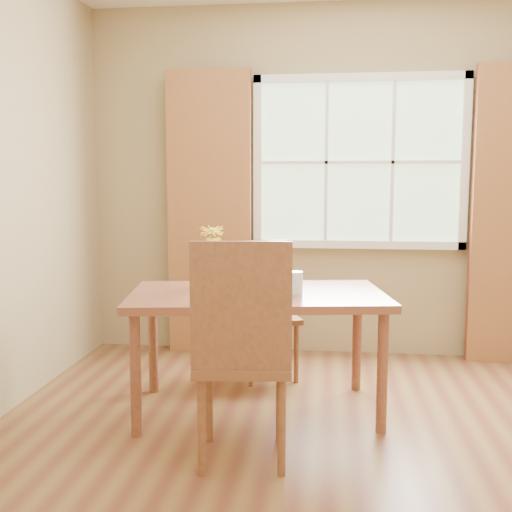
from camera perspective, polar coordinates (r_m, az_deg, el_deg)
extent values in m
cube|color=brown|center=(3.14, 11.11, -18.82)|extent=(4.20, 3.80, 0.02)
cube|color=#9D885E|center=(4.73, 9.73, 6.95)|extent=(4.20, 0.02, 2.70)
cube|color=#9D885E|center=(0.94, 22.09, 6.36)|extent=(4.20, 0.02, 2.70)
cube|color=#A3CD9B|center=(4.70, 9.79, 8.78)|extent=(1.50, 0.02, 1.20)
cube|color=white|center=(4.73, 9.98, 16.43)|extent=(1.62, 0.04, 0.06)
cube|color=white|center=(4.69, 9.65, 1.08)|extent=(1.62, 0.04, 0.06)
cube|color=white|center=(4.70, 0.15, 8.88)|extent=(0.06, 0.04, 1.32)
cube|color=white|center=(4.78, 19.30, 8.46)|extent=(0.06, 0.04, 1.32)
cube|color=white|center=(4.68, 9.81, 8.79)|extent=(1.50, 0.03, 0.02)
cube|color=maroon|center=(4.69, -4.46, 3.97)|extent=(0.65, 0.08, 2.20)
cube|color=brown|center=(3.49, 0.14, -3.83)|extent=(1.57, 1.04, 0.05)
cylinder|color=brown|center=(3.29, -11.40, -11.07)|extent=(0.06, 0.06, 0.67)
cylinder|color=brown|center=(3.34, 11.94, -10.80)|extent=(0.06, 0.06, 0.67)
cylinder|color=brown|center=(3.94, -9.78, -8.01)|extent=(0.06, 0.06, 0.67)
cylinder|color=brown|center=(3.98, 9.58, -7.85)|extent=(0.06, 0.06, 0.67)
cube|color=brown|center=(2.94, -1.25, -10.03)|extent=(0.50, 0.50, 0.04)
cube|color=brown|center=(2.67, -1.44, -4.88)|extent=(0.46, 0.08, 0.58)
cylinder|color=brown|center=(2.87, -5.20, -15.91)|extent=(0.04, 0.04, 0.47)
cylinder|color=brown|center=(2.86, 2.45, -16.01)|extent=(0.04, 0.04, 0.47)
cylinder|color=brown|center=(3.21, -4.48, -13.36)|extent=(0.04, 0.04, 0.47)
cylinder|color=brown|center=(3.20, 2.27, -13.42)|extent=(0.04, 0.04, 0.47)
cube|color=brown|center=(4.15, 1.12, -5.93)|extent=(0.50, 0.50, 0.04)
cube|color=brown|center=(4.27, 0.50, -1.88)|extent=(0.38, 0.17, 0.50)
cylinder|color=brown|center=(4.02, -0.48, -9.58)|extent=(0.03, 0.03, 0.40)
cylinder|color=brown|center=(4.11, 3.86, -9.25)|extent=(0.03, 0.03, 0.40)
cylinder|color=brown|center=(4.32, -1.50, -8.41)|extent=(0.03, 0.03, 0.40)
cylinder|color=brown|center=(4.39, 2.56, -8.13)|extent=(0.03, 0.03, 0.40)
cube|color=beige|center=(3.40, -1.16, -3.69)|extent=(0.46, 0.34, 0.01)
cube|color=#53B52D|center=(3.35, -0.87, -3.69)|extent=(0.28, 0.28, 0.01)
ellipsoid|color=#E7A14E|center=(3.37, -1.58, -3.12)|extent=(0.21, 0.20, 0.05)
ellipsoid|color=#4C8C2D|center=(3.34, -0.81, -2.95)|extent=(0.10, 0.06, 0.01)
cylinder|color=red|center=(3.37, -1.67, -2.52)|extent=(0.09, 0.09, 0.01)
cylinder|color=red|center=(3.37, -1.11, -2.38)|extent=(0.09, 0.09, 0.01)
ellipsoid|color=#E7A14E|center=(3.36, -1.50, -1.83)|extent=(0.21, 0.20, 0.06)
cylinder|color=silver|center=(3.41, 3.74, -2.58)|extent=(0.09, 0.09, 0.13)
cylinder|color=silver|center=(3.42, 3.74, -2.77)|extent=(0.08, 0.08, 0.11)
cylinder|color=silver|center=(3.69, -4.20, -1.47)|extent=(0.07, 0.07, 0.18)
cylinder|color=silver|center=(3.70, -4.19, -2.16)|extent=(0.06, 0.06, 0.09)
cylinder|color=#3D7028|center=(3.68, -4.21, -0.24)|extent=(0.01, 0.01, 0.34)
cylinder|color=#3D7028|center=(3.68, -4.05, -0.72)|extent=(0.01, 0.01, 0.28)
cylinder|color=#3D7028|center=(3.70, -4.33, -0.98)|extent=(0.01, 0.01, 0.24)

